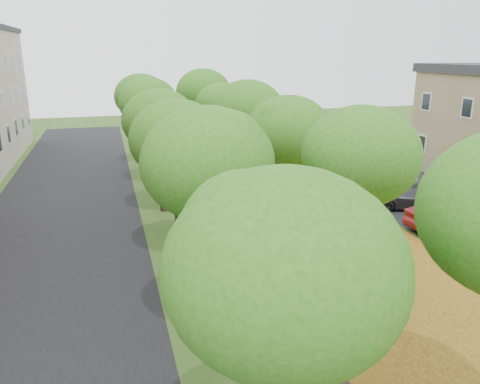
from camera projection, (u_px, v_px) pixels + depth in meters
street_asphalt at (57, 241)px, 21.54m from camera, size 8.00×70.00×0.01m
footpath at (215, 225)px, 23.50m from camera, size 3.20×70.00×0.01m
leaf_verge at (307, 216)px, 24.81m from camera, size 7.50×70.00×0.01m
parking_lot at (431, 198)px, 27.96m from camera, size 9.00×16.00×0.01m
tree_row_west at (167, 127)px, 21.47m from camera, size 3.95×33.95×6.78m
tree_row_east at (266, 123)px, 22.73m from camera, size 3.95×33.95×6.78m
car_red at (452, 215)px, 22.79m from camera, size 4.56×1.80×1.48m
car_grey at (409, 197)px, 25.95m from camera, size 4.84×3.24×1.30m
car_white at (381, 176)px, 30.27m from camera, size 4.96×2.62×1.33m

